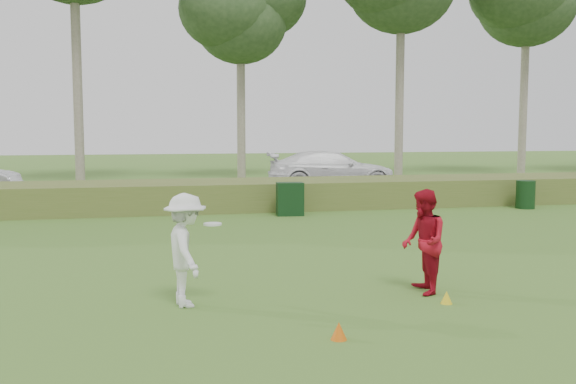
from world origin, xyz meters
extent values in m
plane|color=#3B6923|center=(0.00, 0.00, 0.00)|extent=(120.00, 120.00, 0.00)
cube|color=#4F6126|center=(0.00, 12.00, 0.45)|extent=(80.00, 3.00, 0.90)
cube|color=#2D2D2D|center=(0.00, 17.00, 0.03)|extent=(80.00, 6.00, 0.06)
cylinder|color=gray|center=(-6.00, 23.00, 7.75)|extent=(0.44, 0.44, 15.50)
cylinder|color=gray|center=(2.00, 24.50, 5.75)|extent=(0.44, 0.44, 11.50)
ellipsoid|color=#2C4623|center=(2.00, 24.50, 8.62)|extent=(6.24, 6.24, 5.28)
cylinder|color=gray|center=(10.00, 22.50, 7.00)|extent=(0.44, 0.44, 14.00)
cylinder|color=gray|center=(18.00, 23.80, 6.75)|extent=(0.44, 0.44, 13.50)
imported|color=white|center=(-2.34, 0.39, 0.84)|extent=(0.76, 1.16, 1.67)
cylinder|color=white|center=(-1.94, 0.39, 1.21)|extent=(0.27, 0.27, 0.03)
imported|color=#A30E1D|center=(1.39, 0.31, 0.83)|extent=(0.75, 0.90, 1.67)
cone|color=#D85B0B|center=(-0.58, -1.58, 0.11)|extent=(0.20, 0.20, 0.22)
cone|color=gold|center=(1.48, -0.34, 0.10)|extent=(0.18, 0.18, 0.19)
cube|color=black|center=(1.34, 9.83, 0.50)|extent=(0.84, 0.56, 1.00)
cylinder|color=black|center=(9.32, 9.84, 0.46)|extent=(0.66, 0.66, 0.92)
imported|color=white|center=(4.95, 17.60, 0.87)|extent=(5.77, 2.83, 1.61)
camera|label=1|loc=(-2.87, -9.01, 2.61)|focal=40.00mm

